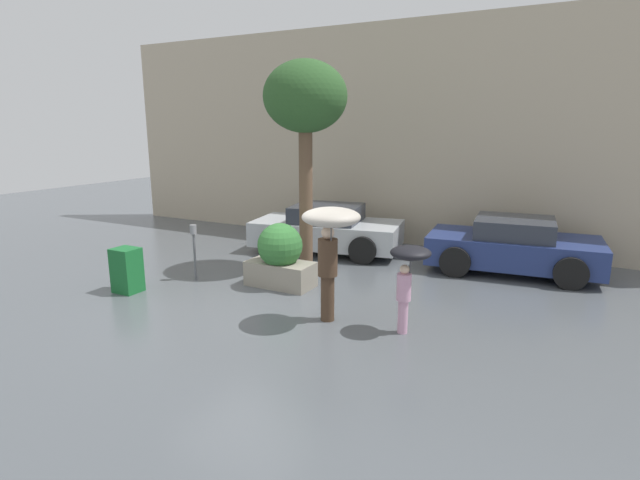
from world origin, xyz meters
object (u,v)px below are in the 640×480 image
(street_tree, at_px, (305,102))
(parking_meter, at_px, (194,240))
(parked_car_near, at_px, (327,230))
(person_child, at_px, (408,267))
(person_adult, at_px, (330,234))
(planter_box, at_px, (280,257))
(parked_car_far, at_px, (513,246))
(newspaper_box, at_px, (127,270))

(street_tree, height_order, parking_meter, street_tree)
(parked_car_near, height_order, street_tree, street_tree)
(person_child, relative_size, parked_car_near, 0.35)
(person_adult, bearing_deg, person_child, 51.23)
(person_child, bearing_deg, planter_box, 105.79)
(parked_car_near, bearing_deg, person_child, -149.33)
(parked_car_far, bearing_deg, planter_box, 123.77)
(person_child, xyz_separation_m, parking_meter, (-4.94, 0.57, -0.22))
(person_adult, distance_m, parked_car_far, 5.31)
(person_adult, bearing_deg, newspaper_box, -132.04)
(parked_car_near, height_order, parked_car_far, same)
(parking_meter, bearing_deg, street_tree, 47.73)
(planter_box, height_order, parking_meter, planter_box)
(person_child, relative_size, newspaper_box, 1.59)
(street_tree, xyz_separation_m, parking_meter, (-1.70, -1.87, -2.89))
(parked_car_near, relative_size, parking_meter, 3.35)
(person_child, bearing_deg, newspaper_box, 132.02)
(planter_box, relative_size, parked_car_near, 0.34)
(person_child, distance_m, street_tree, 4.86)
(person_adult, xyz_separation_m, parked_car_far, (2.32, 4.68, -0.96))
(street_tree, relative_size, newspaper_box, 5.20)
(planter_box, distance_m, street_tree, 3.43)
(planter_box, bearing_deg, person_child, -19.33)
(person_child, distance_m, parking_meter, 4.98)
(newspaper_box, bearing_deg, parked_car_far, 37.74)
(street_tree, distance_m, newspaper_box, 5.14)
(newspaper_box, bearing_deg, planter_box, 34.97)
(person_adult, bearing_deg, parking_meter, -150.29)
(parked_car_far, distance_m, parking_meter, 7.14)
(newspaper_box, bearing_deg, parked_car_near, 67.16)
(street_tree, bearing_deg, newspaper_box, -127.13)
(newspaper_box, bearing_deg, street_tree, 52.87)
(parked_car_far, xyz_separation_m, newspaper_box, (-6.64, -5.14, -0.14))
(planter_box, height_order, parked_car_far, planter_box)
(parked_car_far, height_order, street_tree, street_tree)
(person_child, xyz_separation_m, parked_car_far, (1.04, 4.46, -0.51))
(street_tree, bearing_deg, parking_meter, -132.27)
(planter_box, relative_size, person_adult, 0.70)
(planter_box, xyz_separation_m, parked_car_far, (4.12, 3.38, -0.04))
(planter_box, height_order, parked_car_near, planter_box)
(person_child, bearing_deg, parking_meter, 118.51)
(parked_car_far, relative_size, parking_meter, 3.17)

